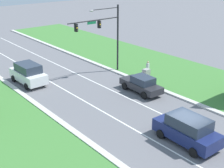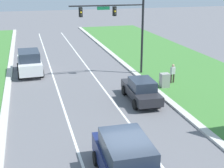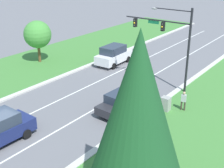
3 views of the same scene
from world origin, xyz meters
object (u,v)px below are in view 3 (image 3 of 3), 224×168
object	(u,v)px
utility_cabinet	(166,104)
traffic_signal_mast	(170,35)
white_suv	(114,55)
pedestrian	(183,100)
charcoal_sedan	(121,102)
oak_near_left_tree	(38,35)
conifer_near_right_tree	(138,110)

from	to	relation	value
utility_cabinet	traffic_signal_mast	bearing A→B (deg)	116.66
white_suv	pedestrian	bearing A→B (deg)	-30.10
traffic_signal_mast	pedestrian	world-z (taller)	traffic_signal_mast
white_suv	pedestrian	world-z (taller)	white_suv
charcoal_sedan	utility_cabinet	world-z (taller)	charcoal_sedan
utility_cabinet	white_suv	bearing A→B (deg)	145.79
traffic_signal_mast	oak_near_left_tree	world-z (taller)	traffic_signal_mast
pedestrian	oak_near_left_tree	world-z (taller)	oak_near_left_tree
utility_cabinet	pedestrian	xyz separation A→B (m)	(1.12, 0.88, 0.32)
traffic_signal_mast	pedestrian	xyz separation A→B (m)	(3.34, -3.54, -4.13)
charcoal_sedan	conifer_near_right_tree	xyz separation A→B (m)	(6.51, -8.08, 4.60)
charcoal_sedan	conifer_near_right_tree	bearing A→B (deg)	-48.57
charcoal_sedan	oak_near_left_tree	distance (m)	15.78
utility_cabinet	pedestrian	distance (m)	1.46
traffic_signal_mast	pedestrian	size ratio (longest dim) A/B	4.52
utility_cabinet	conifer_near_right_tree	bearing A→B (deg)	-70.35
oak_near_left_tree	pedestrian	bearing A→B (deg)	-4.54
charcoal_sedan	conifer_near_right_tree	size ratio (longest dim) A/B	0.52
white_suv	oak_near_left_tree	bearing A→B (deg)	-149.38
charcoal_sedan	utility_cabinet	bearing A→B (deg)	40.15
white_suv	utility_cabinet	xyz separation A→B (m)	(10.38, -7.06, -0.50)
pedestrian	conifer_near_right_tree	world-z (taller)	conifer_near_right_tree
conifer_near_right_tree	oak_near_left_tree	size ratio (longest dim) A/B	1.85
white_suv	traffic_signal_mast	bearing A→B (deg)	-19.77
pedestrian	conifer_near_right_tree	xyz separation A→B (m)	(2.55, -11.15, 4.51)
oak_near_left_tree	traffic_signal_mast	bearing A→B (deg)	7.50
white_suv	oak_near_left_tree	world-z (taller)	oak_near_left_tree
traffic_signal_mast	charcoal_sedan	bearing A→B (deg)	-95.40
pedestrian	conifer_near_right_tree	size ratio (longest dim) A/B	0.19
utility_cabinet	conifer_near_right_tree	size ratio (longest dim) A/B	0.13
traffic_signal_mast	white_suv	bearing A→B (deg)	162.08
charcoal_sedan	pedestrian	xyz separation A→B (m)	(3.96, 3.06, 0.08)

